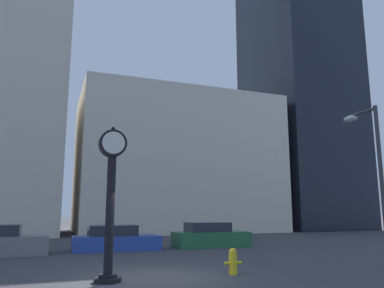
{
  "coord_description": "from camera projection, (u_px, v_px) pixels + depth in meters",
  "views": [
    {
      "loc": [
        -3.02,
        -11.36,
        1.99
      ],
      "look_at": [
        5.28,
        10.8,
        6.19
      ],
      "focal_mm": 35.0,
      "sensor_mm": 36.0,
      "label": 1
    }
  ],
  "objects": [
    {
      "name": "ground_plane",
      "position": [
        153.0,
        278.0,
        11.17
      ],
      "size": [
        200.0,
        200.0,
        0.0
      ],
      "primitive_type": "plane",
      "color": "#38383D"
    },
    {
      "name": "building_storefront_row",
      "position": [
        175.0,
        165.0,
        37.33
      ],
      "size": [
        18.72,
        12.0,
        12.92
      ],
      "color": "beige",
      "rests_on": "ground_plane"
    },
    {
      "name": "building_glass_modern",
      "position": [
        298.0,
        91.0,
        44.23
      ],
      "size": [
        9.66,
        12.0,
        31.76
      ],
      "color": "black",
      "rests_on": "ground_plane"
    },
    {
      "name": "street_clock",
      "position": [
        111.0,
        192.0,
        10.93
      ],
      "size": [
        0.81,
        0.77,
        4.48
      ],
      "color": "black",
      "rests_on": "ground_plane"
    },
    {
      "name": "car_blue",
      "position": [
        115.0,
        240.0,
        18.92
      ],
      "size": [
        4.35,
        1.98,
        1.25
      ],
      "rotation": [
        0.0,
        0.0,
        -0.02
      ],
      "color": "#28429E",
      "rests_on": "ground_plane"
    },
    {
      "name": "car_green",
      "position": [
        210.0,
        236.0,
        20.71
      ],
      "size": [
        4.16,
        1.83,
        1.33
      ],
      "rotation": [
        0.0,
        0.0,
        -0.01
      ],
      "color": "#236038",
      "rests_on": "ground_plane"
    },
    {
      "name": "fire_hydrant_near",
      "position": [
        233.0,
        261.0,
        11.79
      ],
      "size": [
        0.59,
        0.26,
        0.81
      ],
      "color": "yellow",
      "rests_on": "ground_plane"
    },
    {
      "name": "street_lamp_right",
      "position": [
        370.0,
        158.0,
        13.28
      ],
      "size": [
        0.36,
        1.57,
        5.64
      ],
      "color": "#38383D",
      "rests_on": "ground_plane"
    }
  ]
}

